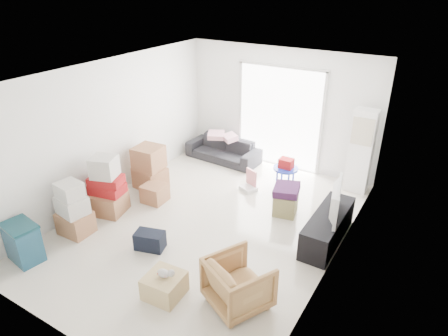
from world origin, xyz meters
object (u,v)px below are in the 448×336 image
ac_tower (361,152)px  ottoman (285,204)px  wood_crate (164,285)px  storage_bins (23,242)px  television (330,211)px  kids_table (286,167)px  tv_console (328,227)px  armchair (239,281)px  sofa (223,146)px

ac_tower → ottoman: size_ratio=4.31×
ac_tower → wood_crate: 4.74m
storage_bins → ottoman: storage_bins is taller
television → kids_table: bearing=31.8°
television → ottoman: size_ratio=2.39×
television → wood_crate: television is taller
tv_console → wood_crate: bearing=-122.1°
armchair → kids_table: (-0.80, 3.42, 0.07)m
ac_tower → ottoman: ac_tower is taller
wood_crate → television: bearing=57.9°
sofa → television: bearing=-27.6°
ac_tower → storage_bins: ac_tower is taller
tv_console → armchair: size_ratio=1.98×
armchair → ac_tower: bearing=-70.3°
wood_crate → ottoman: bearing=78.2°
storage_bins → wood_crate: bearing=12.4°
sofa → kids_table: sofa is taller
television → ottoman: bearing=53.7°
armchair → storage_bins: bearing=42.4°
tv_console → armchair: armchair is taller
tv_console → storage_bins: 4.90m
tv_console → television: size_ratio=1.60×
television → storage_bins: size_ratio=1.49×
ac_tower → television: 2.04m
ac_tower → kids_table: size_ratio=2.69×
armchair → ottoman: bearing=-54.5°
television → wood_crate: bearing=134.9°
sofa → kids_table: size_ratio=2.76×
armchair → storage_bins: 3.46m
television → sofa: sofa is taller
tv_console → kids_table: size_ratio=2.38×
armchair → ottoman: (-0.37, 2.44, -0.19)m
ac_tower → wood_crate: ac_tower is taller
television → sofa: size_ratio=0.54×
storage_bins → television: bearing=37.2°
kids_table → wood_crate: size_ratio=1.30×
wood_crate → sofa: bearing=111.1°
kids_table → ottoman: bearing=-66.2°
ac_tower → ottoman: 1.96m
tv_console → storage_bins: bearing=-142.8°
television → kids_table: kids_table is taller
kids_table → wood_crate: bearing=-92.5°
ac_tower → sofa: 3.19m
storage_bins → wood_crate: (2.37, 0.52, -0.16)m
television → ottoman: 1.09m
television → armchair: 2.13m
sofa → wood_crate: bearing=-66.2°
ac_tower → armchair: size_ratio=2.24×
storage_bins → kids_table: bearing=59.7°
ac_tower → kids_table: (-1.32, -0.64, -0.41)m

